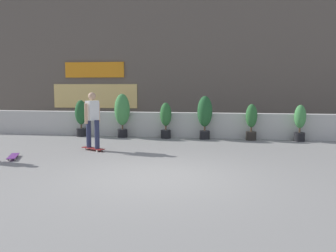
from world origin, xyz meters
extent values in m
plane|color=gray|center=(0.00, 0.00, 0.00)|extent=(48.00, 48.00, 0.00)
cube|color=beige|center=(0.00, 6.00, 0.45)|extent=(18.00, 0.40, 0.90)
cube|color=#60564C|center=(0.00, 10.00, 3.25)|extent=(20.00, 2.00, 6.50)
cube|color=orange|center=(-4.61, 8.96, 2.60)|extent=(2.80, 0.08, 0.70)
cube|color=#F2CC72|center=(-4.61, 8.97, 1.40)|extent=(4.00, 0.06, 1.10)
cylinder|color=black|center=(-3.91, 5.55, 0.15)|extent=(0.36, 0.36, 0.30)
cylinder|color=brown|center=(-3.91, 5.55, 0.38)|extent=(0.06, 0.06, 0.15)
ellipsoid|color=#235B2D|center=(-3.91, 5.55, 0.90)|extent=(0.44, 0.44, 0.90)
cylinder|color=black|center=(-2.33, 5.55, 0.15)|extent=(0.36, 0.36, 0.30)
cylinder|color=brown|center=(-2.33, 5.55, 0.38)|extent=(0.06, 0.06, 0.15)
ellipsoid|color=#428C47|center=(-2.33, 5.55, 1.02)|extent=(0.56, 0.56, 1.14)
cylinder|color=black|center=(-0.72, 5.55, 0.15)|extent=(0.36, 0.36, 0.30)
cylinder|color=brown|center=(-0.72, 5.55, 0.38)|extent=(0.06, 0.06, 0.15)
ellipsoid|color=#2D6B33|center=(-0.72, 5.55, 0.87)|extent=(0.41, 0.41, 0.83)
cylinder|color=black|center=(0.67, 5.55, 0.15)|extent=(0.36, 0.36, 0.30)
cylinder|color=brown|center=(0.67, 5.55, 0.38)|extent=(0.06, 0.06, 0.15)
ellipsoid|color=#235B2D|center=(0.67, 5.55, 0.99)|extent=(0.53, 0.53, 1.08)
cylinder|color=#2D2823|center=(2.27, 5.55, 0.15)|extent=(0.36, 0.36, 0.30)
cylinder|color=brown|center=(2.27, 5.55, 0.38)|extent=(0.06, 0.06, 0.15)
ellipsoid|color=#2D6B33|center=(2.27, 5.55, 0.85)|extent=(0.39, 0.39, 0.80)
cylinder|color=black|center=(3.89, 5.55, 0.15)|extent=(0.36, 0.36, 0.30)
cylinder|color=brown|center=(3.89, 5.55, 0.38)|extent=(0.06, 0.06, 0.15)
ellipsoid|color=#428C47|center=(3.89, 5.55, 0.85)|extent=(0.39, 0.39, 0.79)
cube|color=maroon|center=(-2.42, 2.75, 0.07)|extent=(0.80, 0.55, 0.02)
cylinder|color=silver|center=(-2.15, 2.70, 0.03)|extent=(0.06, 0.05, 0.06)
cylinder|color=silver|center=(-2.23, 2.56, 0.03)|extent=(0.06, 0.05, 0.06)
cylinder|color=silver|center=(-2.61, 2.94, 0.03)|extent=(0.06, 0.05, 0.06)
cylinder|color=silver|center=(-2.69, 2.80, 0.03)|extent=(0.06, 0.05, 0.06)
cylinder|color=#282D4C|center=(-2.26, 2.66, 0.49)|extent=(0.14, 0.14, 0.82)
cylinder|color=#282D4C|center=(-2.58, 2.83, 0.49)|extent=(0.14, 0.14, 0.82)
cube|color=white|center=(-2.42, 2.75, 1.18)|extent=(0.35, 0.41, 0.56)
sphere|color=tan|center=(-2.42, 2.75, 1.59)|extent=(0.22, 0.22, 0.22)
cylinder|color=tan|center=(-2.31, 2.96, 1.10)|extent=(0.09, 0.09, 0.58)
cylinder|color=tan|center=(-2.53, 2.54, 1.10)|extent=(0.09, 0.09, 0.58)
cube|color=#72338C|center=(-4.05, 1.28, 0.07)|extent=(0.49, 0.82, 0.02)
cylinder|color=silver|center=(-4.23, 1.49, 0.03)|extent=(0.05, 0.06, 0.06)
cylinder|color=silver|center=(-4.08, 1.55, 0.03)|extent=(0.05, 0.06, 0.06)
cylinder|color=silver|center=(-4.03, 1.01, 0.03)|extent=(0.05, 0.06, 0.06)
cylinder|color=silver|center=(-3.88, 1.07, 0.03)|extent=(0.05, 0.06, 0.06)
camera|label=1|loc=(1.42, -7.47, 1.91)|focal=39.64mm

